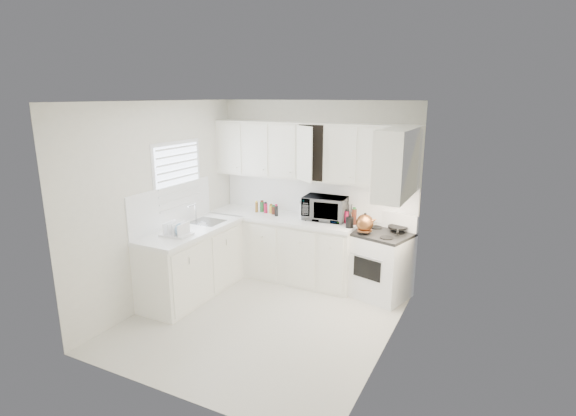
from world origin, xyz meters
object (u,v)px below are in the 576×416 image
Objects in this scene: stove at (380,256)px; rice_cooker at (308,209)px; tea_kettle at (365,222)px; utensil_crock at (350,215)px; dish_rack at (176,228)px; microwave at (326,205)px.

rice_cooker reaches higher than stove.
tea_kettle reaches higher than stove.
dish_rack is at bearing -144.50° from utensil_crock.
microwave is 2.08m from dish_rack.
utensil_crock is (-0.22, 0.04, 0.05)m from tea_kettle.
utensil_crock is (0.44, -0.23, -0.03)m from microwave.
dish_rack is (-1.84, -1.31, -0.07)m from utensil_crock.
rice_cooker is at bearing -177.80° from microwave.
stove is 0.69m from utensil_crock.
microwave reaches higher than rice_cooker.
rice_cooker is (-1.10, 0.08, 0.51)m from stove.
stove is 1.21m from rice_cooker.
utensil_crock is at bearing -2.24° from rice_cooker.
tea_kettle is (-0.18, -0.16, 0.50)m from stove.
utensil_crock is at bearing 32.07° from dish_rack.
stove is 3.20× the size of dish_rack.
dish_rack is (-1.14, -1.51, -0.03)m from rice_cooker.
stove is at bearing 29.19° from dish_rack.
microwave is at bearing 20.94° from rice_cooker.
utensil_crock reaches higher than tea_kettle.
rice_cooker is at bearing 163.43° from tea_kettle.
tea_kettle is 0.47× the size of microwave.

